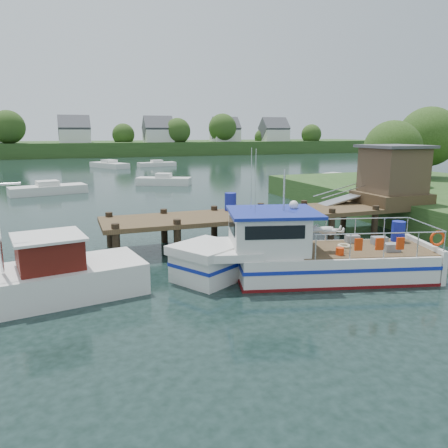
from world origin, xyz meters
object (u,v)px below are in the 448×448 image
object	(u,v)px
moored_b	(164,181)
moored_a	(48,189)
dock	(352,190)
work_boat	(20,282)
moored_far	(157,164)
lobster_boat	(300,255)
moored_d	(109,165)
moored_c	(335,180)

from	to	relation	value
moored_b	moored_a	bearing A→B (deg)	-174.17
dock	work_boat	distance (m)	16.01
moored_a	moored_far	bearing A→B (deg)	67.98
dock	lobster_boat	bearing A→B (deg)	-137.97
moored_far	moored_d	bearing A→B (deg)	160.86
moored_far	moored_a	size ratio (longest dim) A/B	0.90
moored_c	moored_d	distance (m)	34.12
dock	moored_far	world-z (taller)	dock
moored_c	moored_a	bearing A→B (deg)	164.34
moored_far	moored_d	world-z (taller)	moored_d
lobster_boat	moored_b	distance (m)	29.06
moored_a	dock	bearing A→B (deg)	-46.79
moored_a	moored_b	bearing A→B (deg)	22.43
moored_b	moored_c	distance (m)	16.94
moored_far	moored_a	xyz separation A→B (m)	(-14.46, -26.27, 0.06)
moored_b	moored_c	size ratio (longest dim) A/B	0.74
moored_d	dock	bearing A→B (deg)	-79.01
moored_d	moored_a	bearing A→B (deg)	-104.51
lobster_boat	moored_c	world-z (taller)	lobster_boat
dock	moored_a	size ratio (longest dim) A/B	2.59
dock	moored_a	world-z (taller)	dock
moored_a	moored_b	size ratio (longest dim) A/B	1.17
moored_a	lobster_boat	bearing A→B (deg)	-63.81
work_boat	moored_a	bearing A→B (deg)	80.18
moored_b	moored_d	distance (m)	23.22
moored_c	moored_d	size ratio (longest dim) A/B	1.05
lobster_boat	moored_far	bearing A→B (deg)	98.52
work_boat	moored_d	world-z (taller)	work_boat
work_boat	moored_b	world-z (taller)	work_boat
lobster_boat	moored_a	size ratio (longest dim) A/B	1.50
moored_a	moored_c	distance (m)	26.70
work_boat	moored_far	distance (m)	53.56
work_boat	moored_a	xyz separation A→B (m)	(0.01, 25.30, -0.26)
moored_a	moored_d	size ratio (longest dim) A/B	0.91
moored_b	dock	bearing A→B (deg)	-88.45
moored_b	moored_c	bearing A→B (deg)	-27.76
moored_c	moored_d	world-z (taller)	moored_d
lobster_boat	moored_far	size ratio (longest dim) A/B	1.67
moored_far	moored_c	distance (m)	31.04
dock	work_boat	world-z (taller)	dock
lobster_boat	dock	bearing A→B (deg)	56.31
dock	work_boat	xyz separation A→B (m)	(-15.24, -4.65, -1.57)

